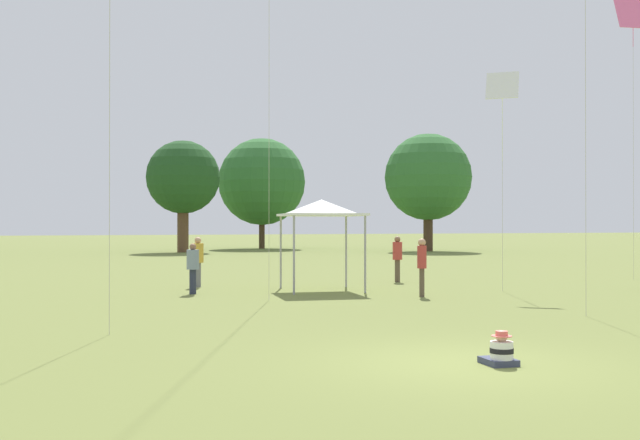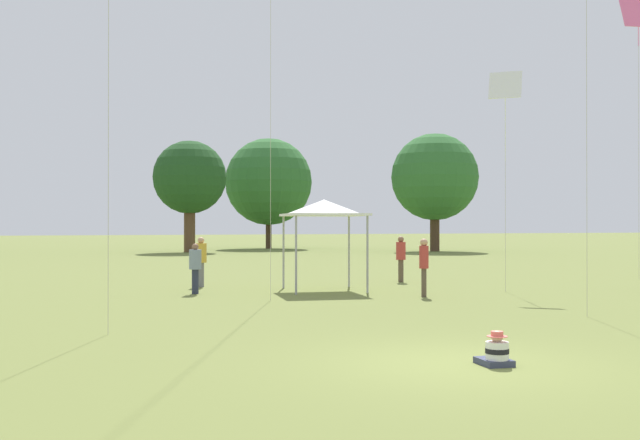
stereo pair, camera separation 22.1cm
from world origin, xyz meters
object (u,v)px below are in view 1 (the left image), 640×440
at_px(canopy_tent, 321,209).
at_px(distant_tree_2, 428,177).
at_px(person_standing_0, 422,261).
at_px(person_standing_1, 397,255).
at_px(kite_0, 633,16).
at_px(distant_tree_3, 183,178).
at_px(person_standing_2, 193,264).
at_px(kite_4, 502,91).
at_px(person_standing_3, 198,258).
at_px(distant_tree_1, 262,182).
at_px(seated_toddler, 501,352).

distance_m(canopy_tent, distant_tree_2, 37.86).
relative_size(person_standing_0, canopy_tent, 0.59).
bearing_deg(person_standing_1, kite_0, -13.67).
distance_m(person_standing_1, distant_tree_3, 34.03).
relative_size(kite_0, distant_tree_3, 1.28).
bearing_deg(person_standing_2, person_standing_1, 31.70).
height_order(person_standing_1, kite_4, kite_4).
distance_m(person_standing_2, distant_tree_2, 40.35).
bearing_deg(kite_0, person_standing_3, -132.47).
relative_size(kite_0, distant_tree_1, 1.13).
xyz_separation_m(person_standing_1, person_standing_3, (-7.59, 0.43, -0.00)).
xyz_separation_m(person_standing_2, person_standing_3, (0.68, 2.55, 0.10)).
bearing_deg(kite_4, person_standing_0, -83.76).
bearing_deg(distant_tree_1, kite_4, -96.30).
bearing_deg(seated_toddler, kite_4, 59.88).
height_order(person_standing_1, person_standing_2, person_standing_1).
height_order(kite_0, distant_tree_3, kite_0).
bearing_deg(canopy_tent, distant_tree_2, 55.60).
xyz_separation_m(person_standing_3, canopy_tent, (3.56, -2.85, 1.69)).
bearing_deg(distant_tree_2, kite_4, -115.31).
distance_m(person_standing_0, distant_tree_3, 39.42).
height_order(person_standing_2, canopy_tent, canopy_tent).
relative_size(canopy_tent, distant_tree_3, 0.34).
relative_size(person_standing_1, kite_0, 0.15).
xyz_separation_m(kite_4, distant_tree_1, (4.96, 44.86, -0.50)).
height_order(person_standing_2, kite_0, kite_0).
distance_m(seated_toddler, distant_tree_2, 50.52).
bearing_deg(person_standing_2, distant_tree_3, 97.39).
xyz_separation_m(person_standing_3, distant_tree_3, (5.58, 33.19, 4.86)).
bearing_deg(person_standing_2, distant_tree_2, 67.67).
distance_m(person_standing_3, distant_tree_3, 34.01).
height_order(canopy_tent, kite_4, kite_4).
relative_size(kite_4, distant_tree_2, 0.75).
relative_size(canopy_tent, kite_4, 0.42).
xyz_separation_m(person_standing_1, kite_0, (9.46, -2.14, 9.50)).
bearing_deg(person_standing_2, person_standing_0, -10.81).
relative_size(kite_4, distant_tree_1, 0.72).
bearing_deg(kite_0, distant_tree_2, 131.87).
height_order(person_standing_2, person_standing_3, person_standing_3).
relative_size(distant_tree_1, distant_tree_2, 1.04).
distance_m(canopy_tent, kite_4, 7.11).
height_order(distant_tree_2, distant_tree_3, distant_tree_2).
xyz_separation_m(person_standing_2, distant_tree_3, (6.26, 35.74, 4.96)).
relative_size(seated_toddler, person_standing_1, 0.34).
height_order(person_standing_3, kite_0, kite_0).
distance_m(kite_4, distant_tree_2, 37.06).
bearing_deg(distant_tree_1, distant_tree_3, -142.54).
bearing_deg(person_standing_1, distant_tree_1, 80.02).
distance_m(seated_toddler, distant_tree_3, 49.83).
height_order(seated_toddler, person_standing_1, person_standing_1).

